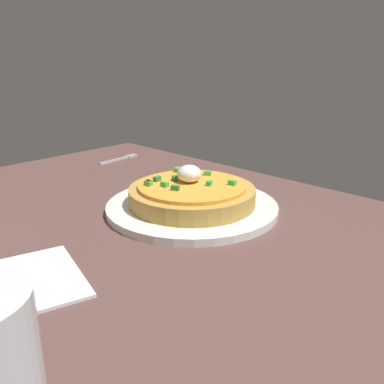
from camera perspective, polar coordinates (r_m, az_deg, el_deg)
name	(u,v)px	position (r cm, az deg, el deg)	size (l,w,h in cm)	color
dining_table	(129,237)	(65.76, -8.52, -5.99)	(97.22, 76.46, 3.38)	brown
plate	(192,207)	(70.56, 0.00, -2.01)	(28.40, 28.40, 1.22)	white
pizza	(192,193)	(69.81, -0.02, -0.19)	(20.84, 20.84, 6.26)	#BD9141
fork	(122,158)	(105.23, -9.46, 4.48)	(2.20, 11.64, 0.50)	#B7B7BC
napkin	(17,284)	(53.05, -22.46, -11.35)	(13.96, 13.96, 0.40)	white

